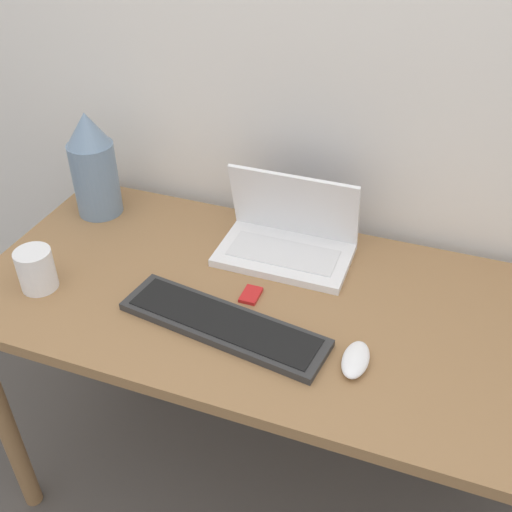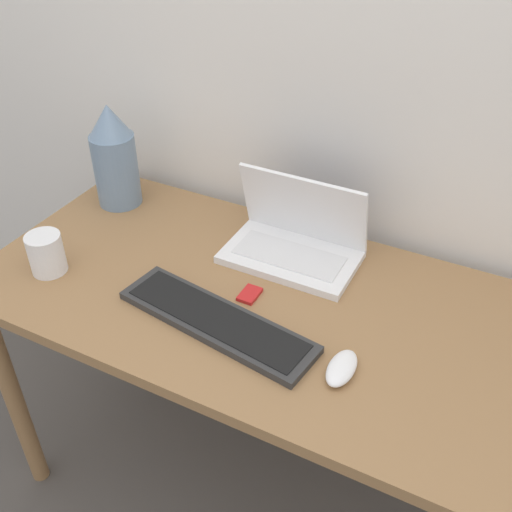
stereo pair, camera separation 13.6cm
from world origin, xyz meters
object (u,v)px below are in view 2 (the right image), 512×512
Objects in this scene: mp3_player at (250,294)px; mouse at (342,368)px; laptop at (295,240)px; vase at (114,157)px; keyboard at (216,321)px; mug at (46,253)px.

mouse is at bearing -24.94° from mp3_player.
laptop is 0.57m from vase.
keyboard is 0.47m from mug.
mp3_player is at bearing 80.58° from keyboard.
keyboard is (-0.05, -0.32, -0.04)m from laptop.
laptop reaches higher than mp3_player.
keyboard is 4.51× the size of mouse.
keyboard is 7.98× the size of mp3_player.
laptop is at bearing -0.88° from vase.
vase is at bearing 147.60° from keyboard.
mp3_player is at bearing 15.98° from mug.
vase reaches higher than keyboard.
mug reaches higher than mouse.
laptop is 3.23× the size of mug.
mug is (-0.48, -0.14, 0.05)m from mp3_player.
keyboard is 1.65× the size of vase.
vase is 4.85× the size of mp3_player.
mug is (0.05, -0.34, -0.09)m from vase.
mp3_player is 0.51m from mug.
vase is at bearing 97.71° from mug.
laptop is 0.32m from keyboard.
keyboard reaches higher than mp3_player.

